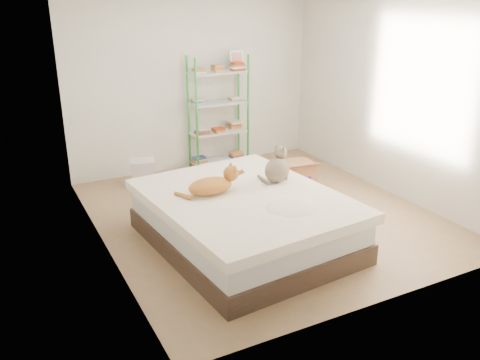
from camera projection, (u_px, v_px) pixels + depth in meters
room at (264, 110)px, 5.76m from camera, size 3.81×4.21×2.61m
bed at (245, 220)px, 5.40m from camera, size 1.98×2.38×0.57m
orange_cat at (210, 184)px, 5.29m from camera, size 0.57×0.31×0.23m
grey_cat at (277, 165)px, 5.61m from camera, size 0.44×0.42×0.40m
shelf_unit at (219, 113)px, 7.62m from camera, size 0.89×0.36×1.74m
cardboard_box at (295, 175)px, 7.02m from camera, size 0.56×0.55×0.41m
white_bin at (143, 173)px, 7.06m from camera, size 0.39×0.36×0.38m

